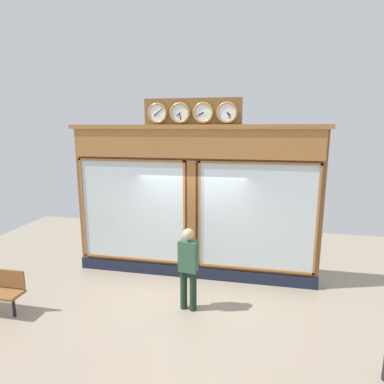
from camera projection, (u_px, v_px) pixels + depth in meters
ground_plane at (157, 355)px, 5.16m from camera, size 14.00×14.00×0.00m
shop_facade at (193, 202)px, 7.60m from camera, size 5.93×0.42×4.23m
pedestrian at (188, 266)px, 6.30m from camera, size 0.39×0.27×1.69m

